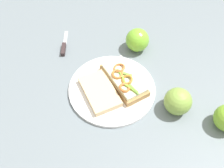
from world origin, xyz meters
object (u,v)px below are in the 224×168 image
object	(u,v)px
bread_slice_side	(100,92)
sandwich	(124,79)
knife	(64,46)
apple_2	(137,40)
apple_1	(178,101)
plate	(112,89)

from	to	relation	value
bread_slice_side	sandwich	bearing A→B (deg)	94.57
knife	apple_2	bearing A→B (deg)	-91.48
bread_slice_side	apple_1	bearing A→B (deg)	52.99
sandwich	plate	bearing A→B (deg)	-90.81
sandwich	knife	world-z (taller)	sandwich
bread_slice_side	apple_1	xyz separation A→B (m)	(0.23, -0.01, 0.02)
apple_2	knife	world-z (taller)	apple_2
plate	apple_2	xyz separation A→B (m)	(0.06, 0.20, 0.04)
plate	knife	distance (m)	0.26
plate	bread_slice_side	bearing A→B (deg)	-140.61
bread_slice_side	apple_2	xyz separation A→B (m)	(0.09, 0.22, 0.02)
plate	sandwich	size ratio (longest dim) A/B	1.48
plate	knife	world-z (taller)	knife
plate	apple_1	world-z (taller)	apple_1
bread_slice_side	plate	bearing A→B (deg)	94.97
plate	apple_2	world-z (taller)	apple_2
apple_1	plate	bearing A→B (deg)	169.12
plate	sandwich	bearing A→B (deg)	38.58
plate	sandwich	xyz separation A→B (m)	(0.03, 0.03, 0.02)
bread_slice_side	knife	xyz separation A→B (m)	(-0.17, 0.19, -0.01)
apple_1	apple_2	xyz separation A→B (m)	(-0.14, 0.24, 0.00)
plate	knife	size ratio (longest dim) A/B	2.10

